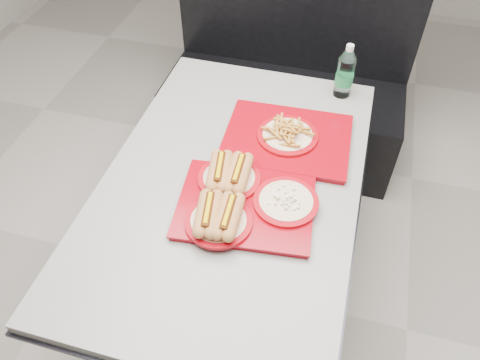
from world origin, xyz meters
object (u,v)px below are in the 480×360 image
(booth_bench, at_px, (286,85))
(water_bottle, at_px, (345,74))
(tray_far, at_px, (287,137))
(tray_near, at_px, (240,200))
(diner_table, at_px, (232,209))

(booth_bench, xyz_separation_m, water_bottle, (0.32, -0.48, 0.45))
(tray_far, distance_m, water_bottle, 0.41)
(booth_bench, distance_m, water_bottle, 0.73)
(tray_near, xyz_separation_m, water_bottle, (0.25, 0.72, 0.07))
(booth_bench, relative_size, tray_far, 2.75)
(water_bottle, bearing_deg, tray_far, -114.40)
(tray_far, height_order, water_bottle, water_bottle)
(diner_table, relative_size, tray_near, 2.92)
(diner_table, relative_size, water_bottle, 6.00)
(booth_bench, height_order, tray_far, booth_bench)
(diner_table, relative_size, booth_bench, 1.05)
(tray_near, bearing_deg, water_bottle, 70.80)
(tray_far, bearing_deg, water_bottle, 65.60)
(diner_table, xyz_separation_m, tray_near, (0.06, -0.11, 0.20))
(diner_table, height_order, tray_far, tray_far)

